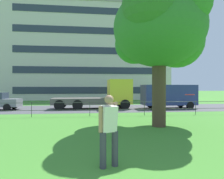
# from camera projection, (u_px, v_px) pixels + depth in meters

# --- Properties ---
(street_strip) EXTENTS (80.00, 7.49, 0.01)m
(street_strip) POSITION_uv_depth(u_px,v_px,m) (90.00, 108.00, 18.97)
(street_strip) COLOR #4C4C51
(street_strip) RESTS_ON ground
(park_fence) EXTENTS (30.62, 0.04, 1.00)m
(park_fence) POSITION_uv_depth(u_px,v_px,m) (90.00, 107.00, 13.56)
(park_fence) COLOR #333833
(park_fence) RESTS_ON ground
(tree_large_lawn) EXTENTS (5.16, 5.13, 6.87)m
(tree_large_lawn) POSITION_uv_depth(u_px,v_px,m) (161.00, 30.00, 10.08)
(tree_large_lawn) COLOR #4C3828
(tree_large_lawn) RESTS_ON ground
(person_thrower) EXTENTS (0.49, 0.86, 1.74)m
(person_thrower) POSITION_uv_depth(u_px,v_px,m) (109.00, 128.00, 4.81)
(person_thrower) COLOR #383842
(person_thrower) RESTS_ON ground
(frisbee) EXTENTS (0.30, 0.30, 0.03)m
(frisbee) POSITION_uv_depth(u_px,v_px,m) (190.00, 95.00, 5.85)
(frisbee) COLOR red
(flatbed_truck_far_right) EXTENTS (7.35, 2.57, 2.75)m
(flatbed_truck_far_right) POSITION_uv_depth(u_px,v_px,m) (104.00, 96.00, 18.80)
(flatbed_truck_far_right) COLOR yellow
(flatbed_truck_far_right) RESTS_ON ground
(panel_van_left) EXTENTS (5.05, 2.20, 2.24)m
(panel_van_left) POSITION_uv_depth(u_px,v_px,m) (169.00, 95.00, 19.04)
(panel_van_left) COLOR navy
(panel_van_left) RESTS_ON ground
(apartment_building_background) EXTENTS (28.07, 12.09, 16.50)m
(apartment_building_background) POSITION_uv_depth(u_px,v_px,m) (89.00, 55.00, 37.90)
(apartment_building_background) COLOR beige
(apartment_building_background) RESTS_ON ground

